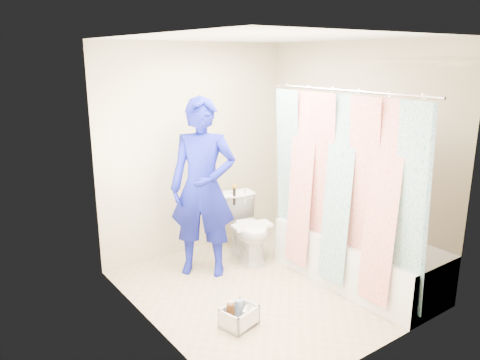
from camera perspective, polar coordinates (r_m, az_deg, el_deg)
floor at (r=4.80m, az=3.19°, el=-13.03°), size 2.60×2.60×0.00m
ceiling at (r=4.24m, az=3.67°, el=16.95°), size 2.40×2.60×0.02m
wall_back at (r=5.41m, az=-5.37°, el=3.70°), size 2.40×0.02×2.40m
wall_front at (r=3.50m, az=17.04°, el=-3.19°), size 2.40×0.02×2.40m
wall_left at (r=3.75m, az=-10.93°, el=-1.62°), size 0.02×2.60×2.40m
wall_right at (r=5.20m, az=13.71°, el=2.87°), size 0.02×2.60×2.40m
bathtub at (r=4.96m, az=14.14°, el=-9.08°), size 0.70×1.75×0.50m
curtain_rod at (r=4.31m, az=12.70°, el=10.60°), size 0.02×1.90×0.02m
shower_curtain at (r=4.47m, az=12.02°, el=-1.37°), size 0.06×1.75×1.80m
toilet at (r=5.33m, az=0.91°, el=-5.82°), size 0.53×0.77×0.72m
tank_lid at (r=5.21m, az=1.47°, el=-5.58°), size 0.47×0.27×0.03m
tank_internals at (r=5.37m, az=-0.36°, el=-1.73°), size 0.17×0.07×0.24m
plumber at (r=4.81m, az=-4.54°, el=-0.97°), size 0.81×0.79×1.87m
cleaning_caddy at (r=4.18m, az=-0.01°, el=-16.35°), size 0.34×0.29×0.22m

